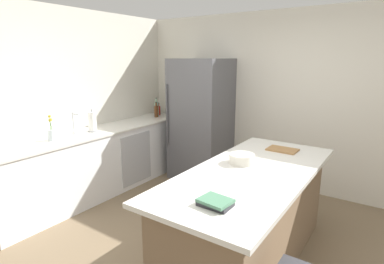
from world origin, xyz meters
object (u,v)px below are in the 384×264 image
Objects in this scene: kitchen_island at (250,216)px; paper_towel_roll at (92,122)px; hot_sauce_bottle at (159,110)px; gin_bottle at (156,109)px; syrup_bottle at (156,111)px; cutting_board at (282,150)px; sink_faucet at (74,123)px; flower_vase at (52,133)px; refrigerator at (201,120)px; cookbook_stack at (215,202)px; olive_oil_bottle at (168,107)px; mixing_bowl at (242,159)px.

paper_towel_roll is (-2.46, 0.18, 0.59)m from kitchen_island.
gin_bottle reaches higher than hot_sauce_bottle.
cutting_board is at bearing -16.34° from syrup_bottle.
gin_bottle reaches higher than syrup_bottle.
flower_vase is (0.05, -0.36, -0.07)m from sink_faucet.
gin_bottle is (0.02, -0.09, 0.05)m from hot_sauce_bottle.
syrup_bottle is (-2.44, 1.50, 0.56)m from kitchen_island.
kitchen_island is 2.30m from refrigerator.
gin_bottle is 1.36× the size of cookbook_stack.
flower_vase is 1.23× the size of syrup_bottle.
olive_oil_bottle is 1.07× the size of cutting_board.
kitchen_island is 2.92m from syrup_bottle.
gin_bottle reaches higher than cookbook_stack.
refrigerator reaches higher than flower_vase.
flower_vase is 2.77m from cutting_board.
paper_towel_roll is 0.91× the size of olive_oil_bottle.
olive_oil_bottle reaches higher than paper_towel_roll.
refrigerator is (-1.58, 1.60, 0.49)m from kitchen_island.
sink_faucet is 0.26m from paper_towel_roll.
hot_sauce_bottle is (-0.07, 1.50, -0.05)m from paper_towel_roll.
olive_oil_bottle is 0.22m from gin_bottle.
cutting_board is at bearing 88.34° from kitchen_island.
flower_vase is 2.57m from cookbook_stack.
cookbook_stack is at bearing -15.43° from sink_faucet.
refrigerator reaches higher than gin_bottle.
cutting_board is at bearing 25.80° from flower_vase.
mixing_bowl is (2.30, -0.05, -0.09)m from paper_towel_roll.
sink_faucet is at bearing -175.24° from mixing_bowl.
cookbook_stack reaches higher than cutting_board.
hot_sauce_bottle is 0.83× the size of syrup_bottle.
kitchen_island is at bearing -36.38° from olive_oil_bottle.
kitchen_island is at bearing -91.66° from cutting_board.
mixing_bowl is at bearing -105.77° from cutting_board.
gin_bottle is 1.30× the size of mixing_bowl.
gin_bottle is (-0.93, -0.01, 0.10)m from refrigerator.
kitchen_island is 0.90m from cutting_board.
hot_sauce_bottle is 0.89× the size of mixing_bowl.
olive_oil_bottle is 2.64m from cutting_board.
hot_sauce_bottle is 0.93× the size of cookbook_stack.
cookbook_stack is 0.73× the size of cutting_board.
refrigerator reaches higher than kitchen_island.
olive_oil_bottle is at bearing 167.66° from refrigerator.
hot_sauce_bottle is (-0.12, -0.11, -0.05)m from olive_oil_bottle.
sink_faucet is 1.27× the size of cookbook_stack.
flower_vase is 1.47× the size of hot_sauce_bottle.
hot_sauce_bottle is (-0.02, 1.75, -0.07)m from sink_faucet.
gin_bottle is (-0.10, -0.19, -0.01)m from olive_oil_bottle.
cookbook_stack is 1.56m from cutting_board.
syrup_bottle is 0.82× the size of cutting_board.
gin_bottle reaches higher than cutting_board.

